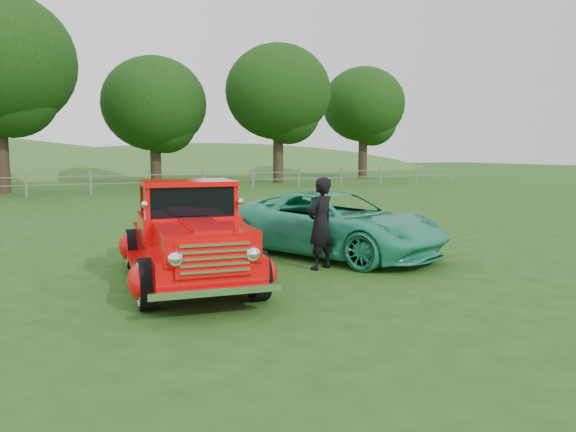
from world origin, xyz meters
name	(u,v)px	position (x,y,z in m)	size (l,w,h in m)	color
ground	(268,291)	(0.00, 0.00, 0.00)	(140.00, 140.00, 0.00)	#214512
distant_hills	(8,213)	(-4.08, 59.46, -4.55)	(116.00, 60.00, 18.00)	#2D5820
fence_line	(91,183)	(0.00, 22.00, 0.60)	(48.00, 0.12, 1.20)	#6D685C
tree_near_east	(154,104)	(5.00, 29.00, 5.25)	(6.80, 6.80, 8.33)	#302018
tree_mid_east	(278,92)	(13.00, 27.00, 6.17)	(7.20, 7.20, 9.44)	#302018
tree_far_east	(363,105)	(22.00, 30.00, 5.86)	(6.60, 6.60, 8.86)	#302018
red_pickup	(188,237)	(-0.98, 1.18, 0.80)	(2.70, 5.17, 1.78)	black
teal_sedan	(333,223)	(2.58, 2.25, 0.70)	(2.31, 5.00, 1.39)	#28A378
man	(321,224)	(1.61, 1.10, 0.89)	(0.65, 0.42, 1.77)	black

